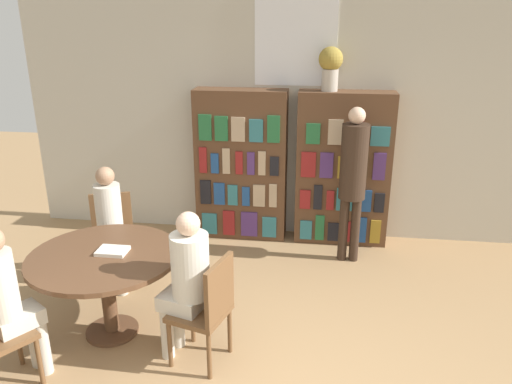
% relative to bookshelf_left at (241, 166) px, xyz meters
% --- Properties ---
extents(wall_back, '(6.40, 0.07, 3.00)m').
position_rel_bookshelf_left_xyz_m(wall_back, '(0.59, 0.19, 0.62)').
color(wall_back, beige).
rests_on(wall_back, ground_plane).
extents(bookshelf_left, '(1.06, 0.34, 1.77)m').
position_rel_bookshelf_left_xyz_m(bookshelf_left, '(0.00, 0.00, 0.00)').
color(bookshelf_left, brown).
rests_on(bookshelf_left, ground_plane).
extents(bookshelf_right, '(1.06, 0.34, 1.77)m').
position_rel_bookshelf_left_xyz_m(bookshelf_right, '(1.18, -0.00, -0.00)').
color(bookshelf_right, brown).
rests_on(bookshelf_right, ground_plane).
extents(flower_vase, '(0.26, 0.26, 0.47)m').
position_rel_bookshelf_left_xyz_m(flower_vase, '(0.98, 0.00, 1.16)').
color(flower_vase, '#B7AD9E').
rests_on(flower_vase, bookshelf_right).
extents(reading_table, '(1.22, 1.22, 0.74)m').
position_rel_bookshelf_left_xyz_m(reading_table, '(-0.78, -2.13, -0.26)').
color(reading_table, brown).
rests_on(reading_table, ground_plane).
extents(chair_left_side, '(0.51, 0.51, 0.89)m').
position_rel_bookshelf_left_xyz_m(chair_left_side, '(-1.10, -1.24, -0.39)').
color(chair_left_side, brown).
rests_on(chair_left_side, ground_plane).
extents(chair_far_side, '(0.49, 0.49, 0.89)m').
position_rel_bookshelf_left_xyz_m(chair_far_side, '(0.13, -2.39, -0.39)').
color(chair_far_side, brown).
rests_on(chair_far_side, ground_plane).
extents(seated_reader_left, '(0.34, 0.39, 1.24)m').
position_rel_bookshelf_left_xyz_m(seated_reader_left, '(-1.04, -1.41, -0.19)').
color(seated_reader_left, beige).
rests_on(seated_reader_left, ground_plane).
extents(seated_reader_right, '(0.41, 0.36, 1.24)m').
position_rel_bookshelf_left_xyz_m(seated_reader_right, '(-0.04, -2.34, -0.17)').
color(seated_reader_right, beige).
rests_on(seated_reader_right, ground_plane).
extents(seated_reader_back, '(0.37, 0.39, 1.24)m').
position_rel_bookshelf_left_xyz_m(seated_reader_back, '(-1.20, -2.76, -0.19)').
color(seated_reader_back, beige).
rests_on(seated_reader_back, ground_plane).
extents(librarian_standing, '(0.28, 0.55, 1.69)m').
position_rel_bookshelf_left_xyz_m(librarian_standing, '(1.26, -0.50, 0.14)').
color(librarian_standing, '#332319').
rests_on(librarian_standing, ground_plane).
extents(open_book_on_table, '(0.24, 0.18, 0.03)m').
position_rel_bookshelf_left_xyz_m(open_book_on_table, '(-0.72, -2.09, -0.13)').
color(open_book_on_table, silver).
rests_on(open_book_on_table, reading_table).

